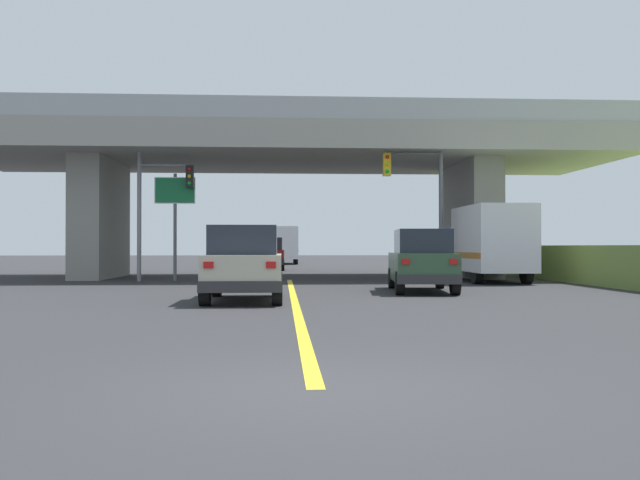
{
  "coord_description": "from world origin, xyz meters",
  "views": [
    {
      "loc": [
        -0.36,
        -6.98,
        1.48
      ],
      "look_at": [
        1.24,
        20.99,
        1.74
      ],
      "focal_mm": 38.12,
      "sensor_mm": 36.0,
      "label": 1
    }
  ],
  "objects_px": {
    "sedan_oncoming": "(269,254)",
    "suv_crossing": "(422,261)",
    "box_truck": "(487,243)",
    "traffic_signal_nearside": "(423,191)",
    "semi_truck_distant": "(284,245)",
    "suv_lead": "(244,264)",
    "highway_sign": "(175,201)",
    "traffic_signal_farside": "(157,198)"
  },
  "relations": [
    {
      "from": "box_truck",
      "to": "sedan_oncoming",
      "type": "distance_m",
      "value": 17.41
    },
    {
      "from": "traffic_signal_nearside",
      "to": "sedan_oncoming",
      "type": "bearing_deg",
      "value": 115.05
    },
    {
      "from": "suv_lead",
      "to": "semi_truck_distant",
      "type": "distance_m",
      "value": 38.94
    },
    {
      "from": "sedan_oncoming",
      "to": "traffic_signal_farside",
      "type": "xyz_separation_m",
      "value": [
        -4.49,
        -13.57,
        2.54
      ]
    },
    {
      "from": "traffic_signal_farside",
      "to": "box_truck",
      "type": "bearing_deg",
      "value": -4.29
    },
    {
      "from": "suv_crossing",
      "to": "sedan_oncoming",
      "type": "height_order",
      "value": "same"
    },
    {
      "from": "box_truck",
      "to": "traffic_signal_farside",
      "type": "height_order",
      "value": "traffic_signal_farside"
    },
    {
      "from": "suv_crossing",
      "to": "traffic_signal_nearside",
      "type": "height_order",
      "value": "traffic_signal_nearside"
    },
    {
      "from": "suv_crossing",
      "to": "suv_lead",
      "type": "bearing_deg",
      "value": -142.73
    },
    {
      "from": "box_truck",
      "to": "suv_crossing",
      "type": "bearing_deg",
      "value": -123.5
    },
    {
      "from": "suv_crossing",
      "to": "traffic_signal_nearside",
      "type": "relative_size",
      "value": 0.78
    },
    {
      "from": "sedan_oncoming",
      "to": "traffic_signal_nearside",
      "type": "relative_size",
      "value": 0.78
    },
    {
      "from": "traffic_signal_nearside",
      "to": "traffic_signal_farside",
      "type": "height_order",
      "value": "traffic_signal_nearside"
    },
    {
      "from": "sedan_oncoming",
      "to": "traffic_signal_nearside",
      "type": "xyz_separation_m",
      "value": [
        6.73,
        -14.4,
        2.79
      ]
    },
    {
      "from": "highway_sign",
      "to": "traffic_signal_farside",
      "type": "bearing_deg",
      "value": -157.78
    },
    {
      "from": "suv_lead",
      "to": "sedan_oncoming",
      "type": "height_order",
      "value": "same"
    },
    {
      "from": "suv_crossing",
      "to": "box_truck",
      "type": "xyz_separation_m",
      "value": [
        4.09,
        6.17,
        0.62
      ]
    },
    {
      "from": "traffic_signal_nearside",
      "to": "traffic_signal_farside",
      "type": "xyz_separation_m",
      "value": [
        -11.22,
        0.84,
        -0.25
      ]
    },
    {
      "from": "highway_sign",
      "to": "semi_truck_distant",
      "type": "xyz_separation_m",
      "value": [
        4.76,
        27.96,
        -1.79
      ]
    },
    {
      "from": "suv_crossing",
      "to": "semi_truck_distant",
      "type": "distance_m",
      "value": 35.74
    },
    {
      "from": "box_truck",
      "to": "traffic_signal_nearside",
      "type": "xyz_separation_m",
      "value": [
        -2.71,
        0.21,
        2.17
      ]
    },
    {
      "from": "suv_lead",
      "to": "suv_crossing",
      "type": "height_order",
      "value": "same"
    },
    {
      "from": "highway_sign",
      "to": "traffic_signal_nearside",
      "type": "bearing_deg",
      "value": -6.14
    },
    {
      "from": "box_truck",
      "to": "traffic_signal_farside",
      "type": "bearing_deg",
      "value": 175.71
    },
    {
      "from": "suv_crossing",
      "to": "semi_truck_distant",
      "type": "bearing_deg",
      "value": 102.5
    },
    {
      "from": "box_truck",
      "to": "traffic_signal_nearside",
      "type": "distance_m",
      "value": 3.48
    },
    {
      "from": "suv_lead",
      "to": "suv_crossing",
      "type": "relative_size",
      "value": 0.92
    },
    {
      "from": "semi_truck_distant",
      "to": "sedan_oncoming",
      "type": "bearing_deg",
      "value": -93.87
    },
    {
      "from": "traffic_signal_farside",
      "to": "highway_sign",
      "type": "bearing_deg",
      "value": 22.22
    },
    {
      "from": "sedan_oncoming",
      "to": "suv_crossing",
      "type": "bearing_deg",
      "value": -75.56
    },
    {
      "from": "box_truck",
      "to": "suv_lead",
      "type": "bearing_deg",
      "value": -135.08
    },
    {
      "from": "sedan_oncoming",
      "to": "traffic_signal_farside",
      "type": "distance_m",
      "value": 14.51
    },
    {
      "from": "suv_crossing",
      "to": "traffic_signal_farside",
      "type": "relative_size",
      "value": 0.81
    },
    {
      "from": "suv_lead",
      "to": "semi_truck_distant",
      "type": "bearing_deg",
      "value": 88.23
    },
    {
      "from": "suv_lead",
      "to": "traffic_signal_farside",
      "type": "height_order",
      "value": "traffic_signal_farside"
    },
    {
      "from": "suv_lead",
      "to": "suv_crossing",
      "type": "bearing_deg",
      "value": 31.79
    },
    {
      "from": "traffic_signal_farside",
      "to": "highway_sign",
      "type": "relative_size",
      "value": 1.25
    },
    {
      "from": "suv_lead",
      "to": "highway_sign",
      "type": "height_order",
      "value": "highway_sign"
    },
    {
      "from": "suv_crossing",
      "to": "traffic_signal_nearside",
      "type": "xyz_separation_m",
      "value": [
        1.38,
        6.38,
        2.79
      ]
    },
    {
      "from": "traffic_signal_nearside",
      "to": "suv_lead",
      "type": "bearing_deg",
      "value": -125.23
    },
    {
      "from": "suv_crossing",
      "to": "box_truck",
      "type": "bearing_deg",
      "value": 61.99
    },
    {
      "from": "box_truck",
      "to": "sedan_oncoming",
      "type": "bearing_deg",
      "value": 122.86
    }
  ]
}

